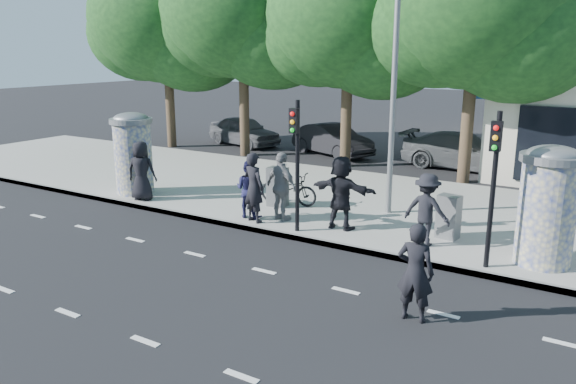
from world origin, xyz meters
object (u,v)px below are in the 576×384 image
Objects in this scene: ad_column_right at (548,203)px; traffic_pole_near at (296,153)px; ped_e at (282,187)px; man_road at (415,272)px; traffic_pole_far at (494,174)px; ped_a at (141,171)px; street_lamp at (395,48)px; car_mid at (332,140)px; ad_column_left at (133,151)px; cabinet_left at (278,187)px; cabinet_right at (449,217)px; ped_f at (341,193)px; ped_d at (427,210)px; ped_c at (249,189)px; bicycle at (288,189)px; ped_b at (254,187)px; car_left at (244,131)px; car_right at (463,151)px.

traffic_pole_near is (-5.80, -0.91, 0.69)m from ad_column_right.
man_road is at bearing 160.60° from ped_e.
traffic_pole_far is at bearing -106.15° from man_road.
ped_e is at bearing 162.42° from ped_a.
car_mid is at bearing 126.34° from street_lamp.
ad_column_left reaches higher than cabinet_left.
man_road is at bearing -40.39° from cabinet_left.
cabinet_left is at bearing 179.03° from ped_a.
ad_column_left reaches higher than man_road.
cabinet_right is at bearing -85.41° from man_road.
street_lamp is 4.08× the size of ped_f.
traffic_pole_near reaches higher than ped_a.
traffic_pole_near reaches higher than cabinet_right.
ped_a is at bearing 8.94° from ped_d.
ped_c is at bearing 167.03° from traffic_pole_near.
bicycle is (-7.34, 1.23, -0.90)m from ad_column_right.
ad_column_left is 1.37× the size of ped_b.
car_left is (-2.99, 10.27, -0.81)m from ad_column_left.
ped_a is at bearing -30.42° from ad_column_left.
car_left is (-7.86, 9.17, -0.02)m from cabinet_left.
bicycle is at bearing 15.81° from ad_column_left.
traffic_pole_near is 5.86m from ped_a.
traffic_pole_near is 2.23m from ped_c.
ped_b reaches higher than ped_a.
ped_e is 4.47m from cabinet_right.
ped_b is 0.77m from ped_e.
car_right reaches higher than cabinet_right.
car_mid is (-2.82, 9.11, -0.04)m from cabinet_left.
traffic_pole_near is 3.49m from ped_d.
ped_e is at bearing -123.93° from car_left.
ped_e reaches higher than ped_a.
car_mid is (-8.06, 9.38, 0.00)m from cabinet_right.
ped_e is (-6.64, -0.26, -0.43)m from ad_column_right.
car_left is at bearing -93.07° from ped_a.
ped_c is at bearing 9.30° from ped_d.
street_lamp reaches higher than car_mid.
ped_c is 0.38× the size of car_left.
ad_column_right is 1.44× the size of man_road.
ped_c is at bearing 29.29° from ped_e.
ped_e is (4.90, 0.44, 0.03)m from ped_a.
ped_d is 2.32m from ped_f.
car_mid is (-3.12, 10.77, -0.41)m from ped_b.
bicycle is 0.44× the size of car_left.
traffic_pole_near is at bearing 44.00° from ped_f.
ad_column_left is 5.23m from ped_b.
ped_e is (-0.84, 0.64, -1.12)m from traffic_pole_near.
ped_c is at bearing -176.27° from ad_column_right.
cabinet_right is at bearing 4.69° from ad_column_left.
ad_column_right is 2.39× the size of cabinet_right.
ped_a is 0.37× the size of car_right.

